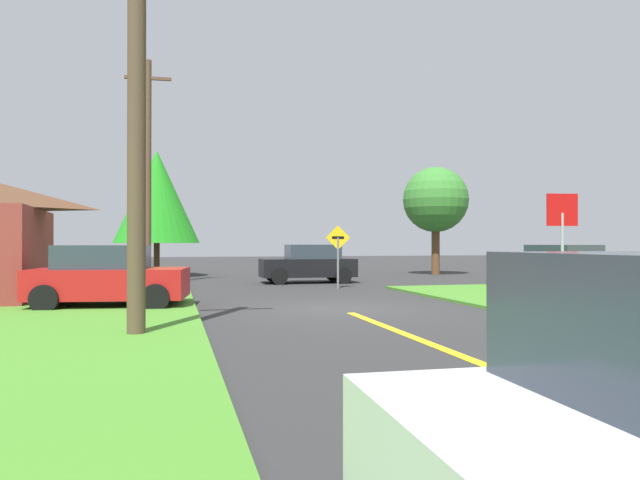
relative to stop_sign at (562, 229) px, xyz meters
name	(u,v)px	position (x,y,z in m)	size (l,w,h in m)	color
ground_plane	(339,309)	(-4.82, 2.37, -2.01)	(120.00, 120.00, 0.00)	#2E2E2E
lane_stripe_center	(524,380)	(-4.82, -5.63, -2.00)	(0.20, 14.00, 0.01)	yellow
stop_sign	(562,229)	(0.00, 0.00, 0.00)	(0.76, 0.15, 2.85)	#9EA0A8
parked_car_near_building	(108,277)	(-10.54, 3.96, -1.21)	(4.05, 2.56, 1.62)	red
car_approaching_junction	(309,264)	(-3.34, 12.02, -1.21)	(3.98, 1.97, 1.62)	black
car_on_crossroad	(560,268)	(4.31, 5.78, -1.21)	(2.19, 4.14, 1.62)	orange
utility_pole_near	(137,114)	(-9.56, -1.12, 1.94)	(1.80, 0.32, 7.69)	brown
utility_pole_mid	(148,169)	(-9.90, 12.02, 2.61)	(1.80, 0.27, 8.95)	brown
direction_sign	(338,249)	(-3.01, 8.68, -0.56)	(0.90, 0.19, 2.34)	slate
oak_tree_left	(157,197)	(-9.73, 18.50, 2.03)	(4.27, 4.27, 6.39)	brown
pine_tree_center	(436,200)	(4.65, 16.43, 1.97)	(3.48, 3.48, 5.75)	brown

